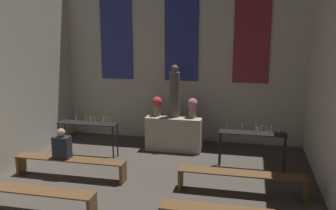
{
  "coord_description": "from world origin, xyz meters",
  "views": [
    {
      "loc": [
        1.94,
        -0.95,
        3.27
      ],
      "look_at": [
        0.0,
        7.68,
        1.38
      ],
      "focal_mm": 40.0,
      "sensor_mm": 36.0,
      "label": 1
    }
  ],
  "objects": [
    {
      "name": "wall_back",
      "position": [
        0.0,
        9.46,
        2.74
      ],
      "size": [
        7.05,
        0.16,
        5.42
      ],
      "color": "beige",
      "rests_on": "ground_plane"
    },
    {
      "name": "altar",
      "position": [
        0.0,
        8.48,
        0.45
      ],
      "size": [
        1.47,
        0.64,
        0.9
      ],
      "color": "#BCB29E",
      "rests_on": "ground_plane"
    },
    {
      "name": "statue",
      "position": [
        0.0,
        8.48,
        1.54
      ],
      "size": [
        0.27,
        0.27,
        1.37
      ],
      "color": "#5B5651",
      "rests_on": "altar"
    },
    {
      "name": "flower_vase_left",
      "position": [
        -0.48,
        8.48,
        1.2
      ],
      "size": [
        0.27,
        0.27,
        0.51
      ],
      "color": "#937A5B",
      "rests_on": "altar"
    },
    {
      "name": "flower_vase_right",
      "position": [
        0.48,
        8.48,
        1.2
      ],
      "size": [
        0.27,
        0.27,
        0.51
      ],
      "color": "#937A5B",
      "rests_on": "altar"
    },
    {
      "name": "candle_rack_left",
      "position": [
        -2.02,
        7.46,
        0.75
      ],
      "size": [
        1.51,
        0.37,
        1.07
      ],
      "color": "black",
      "rests_on": "ground_plane"
    },
    {
      "name": "candle_rack_right",
      "position": [
        2.03,
        7.46,
        0.75
      ],
      "size": [
        1.51,
        0.37,
        1.08
      ],
      "color": "black",
      "rests_on": "ground_plane"
    },
    {
      "name": "pew_third_left",
      "position": [
        -1.83,
        4.51,
        0.34
      ],
      "size": [
        2.48,
        0.36,
        0.44
      ],
      "color": "brown",
      "rests_on": "ground_plane"
    },
    {
      "name": "pew_back_left",
      "position": [
        -1.83,
        6.09,
        0.34
      ],
      "size": [
        2.48,
        0.36,
        0.44
      ],
      "color": "brown",
      "rests_on": "ground_plane"
    },
    {
      "name": "pew_back_right",
      "position": [
        1.83,
        6.09,
        0.34
      ],
      "size": [
        2.48,
        0.36,
        0.44
      ],
      "color": "brown",
      "rests_on": "ground_plane"
    },
    {
      "name": "person_seated",
      "position": [
        -2.0,
        6.09,
        0.72
      ],
      "size": [
        0.36,
        0.24,
        0.66
      ],
      "color": "#282D38",
      "rests_on": "pew_back_left"
    }
  ]
}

